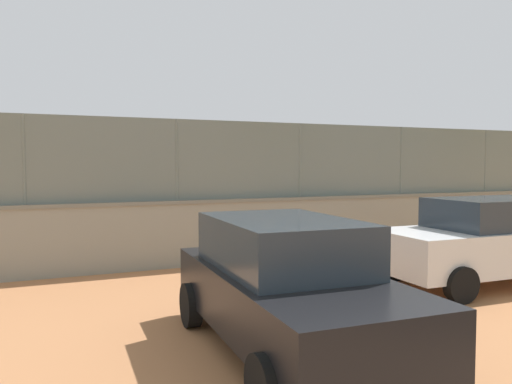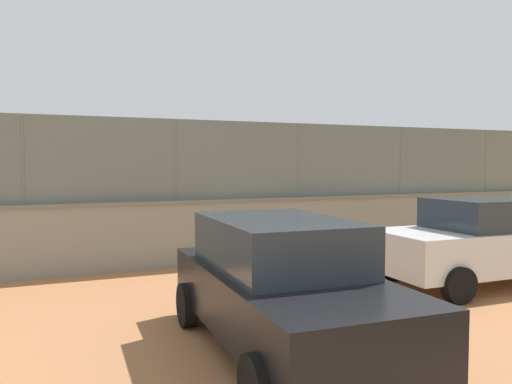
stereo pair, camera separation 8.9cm
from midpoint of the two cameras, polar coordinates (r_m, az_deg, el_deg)
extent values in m
plane|color=#B27247|center=(22.22, -4.71, -2.75)|extent=(260.00, 260.00, 0.00)
cube|color=gray|center=(11.88, -1.56, -4.51)|extent=(22.06, 0.52, 1.41)
cube|color=slate|center=(11.80, -1.57, -0.92)|extent=(22.06, 0.58, 0.08)
cube|color=slate|center=(11.77, -1.58, 3.67)|extent=(21.61, 0.18, 1.81)
cylinder|color=slate|center=(16.25, 24.76, 3.25)|extent=(0.07, 0.07, 1.81)
cylinder|color=slate|center=(14.12, 16.26, 3.46)|extent=(0.07, 0.07, 1.81)
cylinder|color=slate|center=(12.41, 5.09, 3.63)|extent=(0.07, 0.07, 1.81)
cylinder|color=slate|center=(11.30, -8.91, 3.65)|extent=(0.07, 0.07, 1.81)
cylinder|color=slate|center=(10.98, -24.78, 3.41)|extent=(0.07, 0.07, 1.81)
cylinder|color=#591919|center=(23.45, 10.63, -1.52)|extent=(0.20, 0.20, 0.78)
cylinder|color=#591919|center=(23.42, 10.15, -1.52)|extent=(0.20, 0.20, 0.78)
cylinder|color=#429951|center=(23.39, 10.41, 0.14)|extent=(0.45, 0.45, 0.58)
cylinder|color=#D8AD84|center=(23.48, 11.11, 0.43)|extent=(0.32, 0.54, 0.17)
cylinder|color=#D8AD84|center=(23.64, 9.59, 0.46)|extent=(0.32, 0.54, 0.17)
sphere|color=#D8AD84|center=(23.37, 10.42, 1.12)|extent=(0.22, 0.22, 0.22)
cylinder|color=navy|center=(23.37, 10.42, 1.36)|extent=(0.31, 0.31, 0.05)
cylinder|color=black|center=(23.82, 9.54, 0.48)|extent=(0.16, 0.29, 0.04)
ellipsoid|color=#333338|center=(24.03, 9.47, 0.51)|extent=(0.16, 0.28, 0.24)
cylinder|color=#B2B2B2|center=(17.89, -16.85, -3.13)|extent=(0.15, 0.15, 0.74)
cylinder|color=#B2B2B2|center=(17.87, -17.49, -3.15)|extent=(0.15, 0.15, 0.74)
cylinder|color=#D14C42|center=(17.82, -17.21, -1.09)|extent=(0.34, 0.34, 0.55)
cylinder|color=#D8AD84|center=(17.90, -16.32, -0.71)|extent=(0.09, 0.52, 0.16)
cylinder|color=#D8AD84|center=(18.09, -18.20, -0.70)|extent=(0.09, 0.52, 0.16)
sphere|color=#D8AD84|center=(17.80, -17.23, 0.12)|extent=(0.21, 0.21, 0.21)
cylinder|color=white|center=(17.80, -17.23, 0.40)|extent=(0.22, 0.22, 0.05)
cylinder|color=black|center=(18.27, -18.25, -0.67)|extent=(0.04, 0.30, 0.04)
ellipsoid|color=#333338|center=(18.49, -18.30, -0.62)|extent=(0.03, 0.30, 0.24)
cylinder|color=#591919|center=(19.60, 0.48, -2.41)|extent=(0.21, 0.21, 0.77)
cylinder|color=#591919|center=(19.77, 0.79, -2.36)|extent=(0.21, 0.21, 0.77)
cylinder|color=orange|center=(19.63, 0.64, -0.45)|extent=(0.47, 0.47, 0.57)
cylinder|color=#D8AD84|center=(19.35, 0.31, -0.17)|extent=(0.38, 0.50, 0.16)
cylinder|color=#D8AD84|center=(19.71, 1.83, -0.11)|extent=(0.38, 0.50, 0.16)
sphere|color=#D8AD84|center=(19.61, 0.64, 0.69)|extent=(0.22, 0.22, 0.22)
cylinder|color=black|center=(19.60, 0.64, 0.96)|extent=(0.32, 0.32, 0.05)
cylinder|color=black|center=(19.62, 2.28, -0.13)|extent=(0.20, 0.27, 0.04)
ellipsoid|color=#333338|center=(19.51, 2.84, -0.15)|extent=(0.19, 0.27, 0.24)
sphere|color=white|center=(21.41, 13.68, 0.44)|extent=(0.09, 0.09, 0.09)
cube|color=white|center=(10.62, 24.89, -5.81)|extent=(4.41, 1.89, 0.76)
cube|color=#28333D|center=(10.70, 25.78, -2.17)|extent=(2.49, 1.62, 0.57)
cylinder|color=black|center=(9.05, 22.35, -9.76)|extent=(0.63, 0.22, 0.62)
cylinder|color=black|center=(10.36, 15.52, -8.00)|extent=(0.63, 0.22, 0.62)
cylinder|color=black|center=(12.35, 26.65, -6.42)|extent=(0.63, 0.22, 0.62)
cube|color=black|center=(6.22, 3.66, -12.10)|extent=(1.93, 4.21, 0.70)
cube|color=#28333D|center=(6.27, 2.89, -5.82)|extent=(1.64, 2.38, 0.62)
cylinder|color=black|center=(5.63, 18.52, -17.70)|extent=(0.23, 0.63, 0.62)
cylinder|color=black|center=(7.90, 5.25, -11.42)|extent=(0.23, 0.63, 0.62)
cylinder|color=black|center=(7.33, -7.45, -12.60)|extent=(0.23, 0.63, 0.62)
camera|label=1|loc=(0.04, -89.85, 0.01)|focal=35.18mm
camera|label=2|loc=(0.04, 90.15, -0.01)|focal=35.18mm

